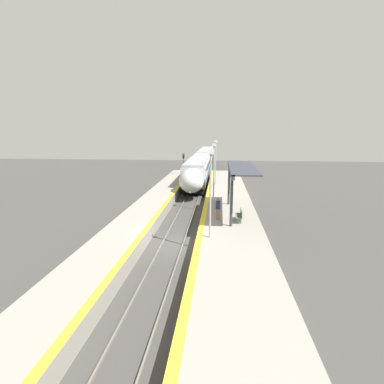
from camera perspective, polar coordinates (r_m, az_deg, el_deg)
name	(u,v)px	position (r m, az deg, el deg)	size (l,w,h in m)	color
ground_plane	(173,245)	(20.86, -3.68, -9.97)	(120.00, 120.00, 0.00)	#423F3D
rail_left	(162,243)	(20.95, -5.66, -9.68)	(0.08, 90.00, 0.15)	slate
rail_right	(183,244)	(20.73, -1.69, -9.86)	(0.08, 90.00, 0.15)	slate
train	(203,162)	(54.22, 2.05, 5.75)	(2.91, 46.31, 3.78)	black
platform_right	(231,240)	(20.46, 7.45, -9.00)	(4.52, 64.00, 0.99)	gray
platform_left	(126,236)	(21.43, -12.53, -8.23)	(3.21, 64.00, 0.99)	gray
platform_bench	(240,215)	(22.73, 9.06, -4.40)	(0.44, 1.58, 0.89)	#4C6B4C
person_waiting	(218,208)	(22.98, 4.96, -3.12)	(0.36, 0.22, 1.66)	#7F6647
railway_signal	(184,164)	(46.86, -1.63, 5.34)	(0.28, 0.28, 4.20)	#59595E
lamppost_near	(210,189)	(18.50, 3.52, 0.62)	(0.36, 0.20, 5.54)	#9E9EA3
lamppost_mid	(214,169)	(27.96, 4.18, 4.32)	(0.36, 0.20, 5.54)	#9E9EA3
lamppost_far	(216,160)	(37.47, 4.51, 6.15)	(0.36, 0.20, 5.54)	#9E9EA3
station_canopy	(238,170)	(24.11, 8.72, 4.18)	(2.02, 9.54, 3.91)	#333842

